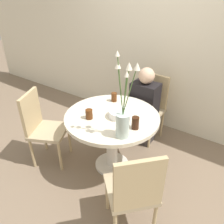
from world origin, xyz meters
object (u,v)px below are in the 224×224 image
(chair_far_back, at_px, (150,104))
(person_woman, at_px, (144,109))
(drink_glass_2, at_px, (114,97))
(chair_right_flank, at_px, (42,125))
(flower_vase, at_px, (123,117))
(drink_glass_0, at_px, (89,114))
(birthday_cake, at_px, (120,114))
(chair_left_flank, at_px, (134,190))
(side_plate, at_px, (93,110))
(drink_glass_1, at_px, (135,123))

(chair_far_back, xyz_separation_m, person_woman, (-0.01, -0.16, -0.01))
(drink_glass_2, distance_m, person_woman, 0.52)
(chair_right_flank, bearing_deg, flower_vase, -109.67)
(drink_glass_0, bearing_deg, person_woman, 76.31)
(chair_right_flank, bearing_deg, drink_glass_2, -67.44)
(chair_far_back, relative_size, chair_right_flank, 1.00)
(chair_right_flank, distance_m, flower_vase, 1.13)
(chair_right_flank, height_order, drink_glass_2, chair_right_flank)
(birthday_cake, xyz_separation_m, person_woman, (-0.04, 0.65, -0.25))
(chair_left_flank, xyz_separation_m, drink_glass_0, (-0.77, 0.38, 0.26))
(flower_vase, bearing_deg, drink_glass_2, 130.71)
(chair_left_flank, xyz_separation_m, side_plate, (-0.84, 0.54, 0.21))
(chair_left_flank, bearing_deg, chair_far_back, -115.51)
(chair_left_flank, bearing_deg, flower_vase, -92.36)
(flower_vase, distance_m, drink_glass_0, 0.48)
(flower_vase, xyz_separation_m, drink_glass_2, (-0.46, 0.54, -0.16))
(chair_left_flank, bearing_deg, drink_glass_0, -73.38)
(chair_far_back, relative_size, flower_vase, 1.16)
(chair_right_flank, xyz_separation_m, drink_glass_2, (0.58, 0.65, 0.26))
(side_plate, relative_size, drink_glass_1, 1.66)
(chair_far_back, height_order, person_woman, person_woman)
(chair_right_flank, relative_size, drink_glass_1, 7.26)
(drink_glass_1, relative_size, person_woman, 0.12)
(birthday_cake, relative_size, drink_glass_1, 1.89)
(side_plate, height_order, drink_glass_0, drink_glass_0)
(side_plate, relative_size, drink_glass_0, 2.02)
(chair_right_flank, bearing_deg, side_plate, -82.59)
(chair_left_flank, xyz_separation_m, drink_glass_1, (-0.28, 0.49, 0.27))
(chair_right_flank, distance_m, side_plate, 0.65)
(birthday_cake, bearing_deg, drink_glass_1, -22.32)
(flower_vase, distance_m, drink_glass_1, 0.23)
(flower_vase, height_order, drink_glass_1, flower_vase)
(chair_right_flank, height_order, chair_left_flank, same)
(chair_left_flank, height_order, drink_glass_2, chair_left_flank)
(chair_far_back, bearing_deg, chair_right_flank, -119.95)
(chair_far_back, bearing_deg, birthday_cake, -84.04)
(birthday_cake, height_order, flower_vase, flower_vase)
(drink_glass_2, bearing_deg, drink_glass_1, -36.39)
(chair_left_flank, bearing_deg, chair_right_flank, -55.46)
(chair_far_back, height_order, chair_right_flank, same)
(birthday_cake, bearing_deg, drink_glass_0, -139.62)
(chair_far_back, height_order, side_plate, chair_far_back)
(flower_vase, height_order, person_woman, flower_vase)
(drink_glass_1, bearing_deg, drink_glass_2, 143.61)
(chair_far_back, bearing_deg, chair_left_flank, -64.49)
(chair_far_back, distance_m, chair_right_flank, 1.44)
(chair_far_back, height_order, birthday_cake, chair_far_back)
(chair_far_back, distance_m, birthday_cake, 0.84)
(flower_vase, relative_size, drink_glass_0, 7.64)
(chair_right_flank, distance_m, drink_glass_2, 0.91)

